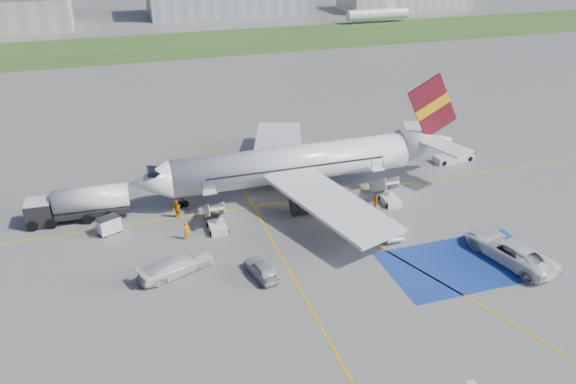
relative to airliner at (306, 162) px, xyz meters
name	(u,v)px	position (x,y,z in m)	size (l,w,h in m)	color
ground	(341,259)	(-1.51, -14.00, -3.39)	(400.00, 400.00, 0.00)	#60605E
grass_strip	(184,45)	(-1.51, 81.00, -3.39)	(400.00, 30.00, 0.01)	#2D4C1E
taxiway_line_main	(298,200)	(-1.51, -2.00, -3.39)	(120.00, 0.20, 0.01)	gold
taxiway_line_cross	(331,344)	(-6.51, -24.00, -3.39)	(0.20, 60.00, 0.01)	gold
taxiway_line_diag	(298,200)	(-1.51, -2.00, -3.39)	(0.20, 60.00, 0.01)	gold
staging_box	(464,263)	(8.49, -18.00, -3.39)	(14.00, 8.00, 0.01)	navy
airliner	(306,162)	(0.00, 0.00, 0.00)	(36.81, 32.95, 11.92)	silver
airstairs_fwd	(217,223)	(-11.01, -5.30, -2.77)	(1.90, 5.20, 3.60)	silver
airstairs_aft	(388,196)	(7.49, -5.30, -2.77)	(1.90, 5.20, 3.60)	silver
fuel_tanker	(80,207)	(-23.58, 0.72, -1.99)	(9.89, 3.08, 3.34)	black
gpu_cart	(109,226)	(-20.97, -2.98, -2.62)	(2.39, 2.00, 1.71)	silver
belt_loader	(454,158)	(20.25, 2.10, -2.98)	(5.54, 2.30, 1.63)	silver
car_silver_a	(262,269)	(-8.95, -14.33, -2.67)	(1.70, 4.23, 1.44)	#A6A8AD
car_silver_b	(385,226)	(4.16, -11.16, -2.62)	(1.63, 4.68, 1.54)	silver
van_white_a	(510,247)	(12.51, -18.59, -2.14)	(3.07, 6.66, 2.50)	silver
van_white_b	(176,263)	(-15.73, -11.71, -2.39)	(2.08, 5.11, 2.00)	silver
crew_fwd	(187,231)	(-14.06, -6.42, -2.47)	(0.67, 0.44, 1.85)	orange
crew_nose	(177,209)	(-14.39, -1.97, -2.43)	(0.93, 0.73, 1.92)	orange
crew_aft	(376,202)	(5.35, -6.62, -2.49)	(1.06, 0.44, 1.80)	orange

